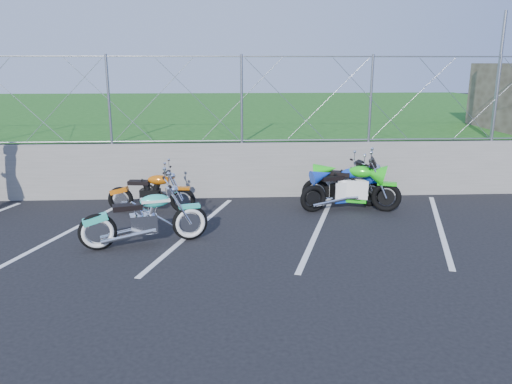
{
  "coord_description": "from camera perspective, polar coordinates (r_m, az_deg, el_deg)",
  "views": [
    {
      "loc": [
        0.69,
        -8.07,
        3.1
      ],
      "look_at": [
        1.21,
        1.3,
        0.67
      ],
      "focal_mm": 35.0,
      "sensor_mm": 36.0,
      "label": 1
    }
  ],
  "objects": [
    {
      "name": "parking_lines",
      "position": [
        9.6,
        0.05,
        -4.32
      ],
      "size": [
        18.29,
        4.31,
        0.01
      ],
      "color": "silver",
      "rests_on": "ground"
    },
    {
      "name": "sign_pole",
      "position": [
        13.63,
        25.96,
        11.83
      ],
      "size": [
        0.08,
        0.08,
        3.0
      ],
      "primitive_type": "cylinder",
      "color": "gray",
      "rests_on": "grass_field"
    },
    {
      "name": "sportbike_green",
      "position": [
        11.01,
        10.94,
        0.47
      ],
      "size": [
        2.08,
        0.88,
        1.11
      ],
      "rotation": [
        0.0,
        0.0,
        -0.31
      ],
      "color": "black",
      "rests_on": "ground"
    },
    {
      "name": "cruiser_turquoise",
      "position": [
        8.91,
        -12.43,
        -3.18
      ],
      "size": [
        2.18,
        0.81,
        1.11
      ],
      "rotation": [
        0.0,
        0.0,
        0.28
      ],
      "color": "black",
      "rests_on": "ground"
    },
    {
      "name": "chain_link_fence",
      "position": [
        11.62,
        -6.67,
        10.46
      ],
      "size": [
        28.0,
        0.03,
        2.0
      ],
      "color": "gray",
      "rests_on": "retaining_wall"
    },
    {
      "name": "naked_orange",
      "position": [
        10.84,
        -11.76,
        -0.22
      ],
      "size": [
        1.89,
        0.64,
        0.94
      ],
      "rotation": [
        0.0,
        0.0,
        -0.1
      ],
      "color": "black",
      "rests_on": "ground"
    },
    {
      "name": "ground",
      "position": [
        8.68,
        -7.56,
        -6.57
      ],
      "size": [
        90.0,
        90.0,
        0.0
      ],
      "primitive_type": "plane",
      "color": "black",
      "rests_on": "ground"
    },
    {
      "name": "sportbike_blue",
      "position": [
        11.01,
        10.02,
        0.32
      ],
      "size": [
        1.95,
        0.74,
        1.03
      ],
      "rotation": [
        0.0,
        0.0,
        0.26
      ],
      "color": "black",
      "rests_on": "ground"
    },
    {
      "name": "grass_field",
      "position": [
        21.72,
        -5.01,
        7.98
      ],
      "size": [
        30.0,
        20.0,
        1.3
      ],
      "primitive_type": "cube",
      "color": "#1B5216",
      "rests_on": "ground"
    },
    {
      "name": "retaining_wall",
      "position": [
        11.85,
        -6.44,
        2.48
      ],
      "size": [
        30.0,
        0.22,
        1.3
      ],
      "primitive_type": "cube",
      "color": "slate",
      "rests_on": "ground"
    }
  ]
}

